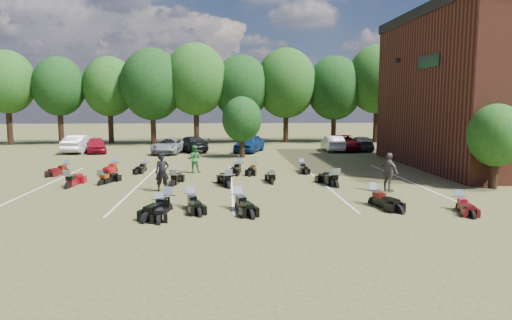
{
  "coord_description": "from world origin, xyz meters",
  "views": [
    {
      "loc": [
        -3.28,
        -21.41,
        4.37
      ],
      "look_at": [
        -1.61,
        4.0,
        1.2
      ],
      "focal_mm": 32.0,
      "sensor_mm": 36.0,
      "label": 1
    }
  ],
  "objects": [
    {
      "name": "motorcycle_11",
      "position": [
        -0.81,
        2.96,
        0.0
      ],
      "size": [
        0.66,
        2.02,
        1.12
      ],
      "primitive_type": null,
      "rotation": [
        0.0,
        0.0,
        3.13
      ],
      "color": "black",
      "rests_on": "ground"
    },
    {
      "name": "motorcycle_13",
      "position": [
        2.45,
        1.85,
        0.0
      ],
      "size": [
        1.0,
        2.56,
        1.4
      ],
      "primitive_type": null,
      "rotation": [
        0.0,
        0.0,
        3.22
      ],
      "color": "black",
      "rests_on": "ground"
    },
    {
      "name": "motorcycle_15",
      "position": [
        -10.38,
        7.81,
        0.0
      ],
      "size": [
        1.0,
        2.43,
        1.32
      ],
      "primitive_type": null,
      "rotation": [
        0.0,
        0.0,
        -0.11
      ],
      "color": "maroon",
      "rests_on": "ground"
    },
    {
      "name": "motorcycle_12",
      "position": [
        2.27,
        2.02,
        0.0
      ],
      "size": [
        1.1,
        2.3,
        1.23
      ],
      "primitive_type": null,
      "rotation": [
        0.0,
        0.0,
        3.33
      ],
      "color": "black",
      "rests_on": "ground"
    },
    {
      "name": "car_3",
      "position": [
        -6.47,
        20.25,
        0.7
      ],
      "size": [
        3.77,
        5.21,
        1.4
      ],
      "primitive_type": "imported",
      "rotation": [
        0.0,
        0.0,
        3.56
      ],
      "color": "black",
      "rests_on": "ground"
    },
    {
      "name": "ground",
      "position": [
        0.0,
        0.0,
        0.0
      ],
      "size": [
        160.0,
        160.0,
        0.0
      ],
      "primitive_type": "plane",
      "color": "brown",
      "rests_on": "ground"
    },
    {
      "name": "car_0",
      "position": [
        -14.84,
        19.8,
        0.69
      ],
      "size": [
        2.78,
        4.37,
        1.38
      ],
      "primitive_type": "imported",
      "rotation": [
        0.0,
        0.0,
        0.3
      ],
      "color": "maroon",
      "rests_on": "ground"
    },
    {
      "name": "motorcycle_10",
      "position": [
        -3.19,
        2.03,
        0.0
      ],
      "size": [
        1.2,
        2.6,
        1.4
      ],
      "primitive_type": null,
      "rotation": [
        0.0,
        0.0,
        3.3
      ],
      "color": "black",
      "rests_on": "ground"
    },
    {
      "name": "motorcycle_3",
      "position": [
        -5.95,
        -3.46,
        0.0
      ],
      "size": [
        0.93,
        2.19,
        1.18
      ],
      "primitive_type": null,
      "rotation": [
        0.0,
        0.0,
        0.12
      ],
      "color": "black",
      "rests_on": "ground"
    },
    {
      "name": "motorcycle_14",
      "position": [
        -13.33,
        7.62,
        0.0
      ],
      "size": [
        1.35,
        2.23,
        1.19
      ],
      "primitive_type": null,
      "rotation": [
        0.0,
        0.0,
        -0.34
      ],
      "color": "#44090D",
      "rests_on": "ground"
    },
    {
      "name": "car_5",
      "position": [
        6.53,
        19.87,
        0.71
      ],
      "size": [
        1.66,
        4.38,
        1.42
      ],
      "primitive_type": "imported",
      "rotation": [
        0.0,
        0.0,
        3.11
      ],
      "color": "#B9BAB5",
      "rests_on": "ground"
    },
    {
      "name": "motorcycle_9",
      "position": [
        -6.1,
        2.68,
        0.0
      ],
      "size": [
        0.91,
        2.33,
        1.27
      ],
      "primitive_type": null,
      "rotation": [
        0.0,
        0.0,
        3.06
      ],
      "color": "black",
      "rests_on": "ground"
    },
    {
      "name": "person_black",
      "position": [
        -6.48,
        1.3,
        0.96
      ],
      "size": [
        0.8,
        0.63,
        1.91
      ],
      "primitive_type": "imported",
      "rotation": [
        0.0,
        0.0,
        0.28
      ],
      "color": "black",
      "rests_on": "ground"
    },
    {
      "name": "motorcycle_5",
      "position": [
        3.11,
        -2.35,
        0.0
      ],
      "size": [
        1.39,
        2.45,
        1.3
      ],
      "primitive_type": null,
      "rotation": [
        0.0,
        0.0,
        0.29
      ],
      "color": "black",
      "rests_on": "ground"
    },
    {
      "name": "motorcycle_17",
      "position": [
        -1.49,
        7.27,
        0.0
      ],
      "size": [
        1.18,
        2.28,
        1.21
      ],
      "primitive_type": null,
      "rotation": [
        0.0,
        0.0,
        -0.23
      ],
      "color": "black",
      "rests_on": "ground"
    },
    {
      "name": "motorcycle_8",
      "position": [
        -10.0,
        3.25,
        0.0
      ],
      "size": [
        1.29,
        2.23,
        1.19
      ],
      "primitive_type": null,
      "rotation": [
        0.0,
        0.0,
        2.84
      ],
      "color": "black",
      "rests_on": "ground"
    },
    {
      "name": "car_2",
      "position": [
        -8.28,
        18.77,
        0.68
      ],
      "size": [
        2.94,
        5.18,
        1.36
      ],
      "primitive_type": "imported",
      "rotation": [
        0.0,
        0.0,
        -0.14
      ],
      "color": "gray",
      "rests_on": "ground"
    },
    {
      "name": "young_tree_midfield",
      "position": [
        -2.0,
        15.5,
        3.09
      ],
      "size": [
        3.2,
        3.2,
        4.7
      ],
      "color": "black",
      "rests_on": "ground"
    },
    {
      "name": "car_4",
      "position": [
        -1.2,
        19.52,
        0.8
      ],
      "size": [
        3.37,
        5.06,
        1.6
      ],
      "primitive_type": "imported",
      "rotation": [
        0.0,
        0.0,
        -0.34
      ],
      "color": "navy",
      "rests_on": "ground"
    },
    {
      "name": "motorcycle_6",
      "position": [
        6.35,
        -3.5,
        0.0
      ],
      "size": [
        0.95,
        2.09,
        1.12
      ],
      "primitive_type": null,
      "rotation": [
        0.0,
        0.0,
        -0.16
      ],
      "color": "#4B0A0E",
      "rests_on": "ground"
    },
    {
      "name": "motorcycle_7",
      "position": [
        -11.48,
        2.45,
        0.0
      ],
      "size": [
        0.88,
        2.44,
        1.34
      ],
      "primitive_type": null,
      "rotation": [
        0.0,
        0.0,
        3.09
      ],
      "color": "maroon",
      "rests_on": "ground"
    },
    {
      "name": "motorcycle_1",
      "position": [
        -4.8,
        -2.4,
        0.0
      ],
      "size": [
        1.28,
        2.31,
        1.23
      ],
      "primitive_type": null,
      "rotation": [
        0.0,
        0.0,
        0.28
      ],
      "color": "black",
      "rests_on": "ground"
    },
    {
      "name": "person_green",
      "position": [
        -5.32,
        7.4,
        0.87
      ],
      "size": [
        0.86,
        0.67,
        1.74
      ],
      "primitive_type": "imported",
      "rotation": [
        0.0,
        0.0,
        3.12
      ],
      "color": "#2A7132",
      "rests_on": "ground"
    },
    {
      "name": "motorcycle_2",
      "position": [
        -5.69,
        -3.04,
        0.0
      ],
      "size": [
        1.55,
        2.57,
        1.37
      ],
      "primitive_type": null,
      "rotation": [
        0.0,
        0.0,
        -0.34
      ],
      "color": "black",
      "rests_on": "ground"
    },
    {
      "name": "car_1",
      "position": [
        -16.34,
        20.13,
        0.78
      ],
      "size": [
        2.04,
        4.88,
        1.57
      ],
      "primitive_type": "imported",
      "rotation": [
        0.0,
        0.0,
        3.06
      ],
      "color": "silver",
      "rests_on": "ground"
    },
    {
      "name": "young_tree_near_building",
      "position": [
        10.5,
        1.0,
        2.75
      ],
      "size": [
        2.8,
        2.8,
        4.16
      ],
      "color": "black",
      "rests_on": "ground"
    },
    {
      "name": "person_grey",
      "position": [
        4.74,
        0.41,
        0.98
      ],
      "size": [
        0.95,
        1.24,
        1.96
      ],
      "primitive_type": "imported",
      "rotation": [
        0.0,
        0.0,
        2.04
      ],
      "color": "#504945",
      "rests_on": "ground"
    },
    {
      "name": "motorcycle_19",
      "position": [
        1.6,
        7.64,
        0.0
      ],
      "size": [
        0.65,
        2.04,
        1.14
      ],
      "primitive_type": null,
      "rotation": [
        0.0,
        0.0,
        0.0
      ],
      "color": "black",
      "rests_on": "ground"
    },
    {
      "name": "parking_lines",
      "position": [
        -3.0,
        3.0,
        0.01
      ],
      "size": [
        20.1,
        14.0,
        0.01
      ],
      "color": "silver",
      "rests_on": "ground"
    },
    {
      "name": "tree_line",
      "position": [
        -1.0,
        29.0,
        6.31
      ],
      "size": [
        56.0,
        6.0,
        9.79
      ],
      "color": "black",
      "rests_on": "ground"
    },
    {
      "name": "motorcycle_18",
      "position": [
        -2.47,
        7.3,
        0.0
      ],
      "size": [
        1.33,
        2.39,
        1.27
      ],
      "primitive_type": null,
      "rotation": [
        0.0,
        0.0,
        -0.28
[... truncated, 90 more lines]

